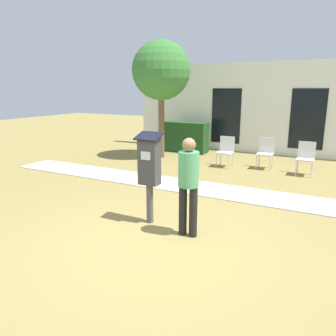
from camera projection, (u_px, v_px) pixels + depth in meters
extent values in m
plane|color=olive|center=(155.00, 239.00, 5.13)|extent=(40.00, 40.00, 0.00)
cube|color=#B7B2A8|center=(216.00, 190.00, 7.56)|extent=(12.00, 1.10, 0.02)
cube|color=white|center=(266.00, 109.00, 11.52)|extent=(10.00, 0.24, 3.20)
cube|color=black|center=(226.00, 116.00, 12.11)|extent=(1.10, 0.02, 2.00)
cube|color=black|center=(307.00, 119.00, 10.85)|extent=(1.10, 0.02, 2.00)
cylinder|color=#4C4C4C|center=(150.00, 203.00, 5.71)|extent=(0.12, 0.12, 0.70)
cube|color=#38383D|center=(149.00, 161.00, 5.53)|extent=(0.34, 0.22, 0.80)
cube|color=silver|center=(146.00, 156.00, 5.41)|extent=(0.18, 0.01, 0.14)
cube|color=black|center=(149.00, 136.00, 5.43)|extent=(0.44, 0.31, 0.12)
cylinder|color=black|center=(183.00, 210.00, 5.23)|extent=(0.13, 0.13, 0.82)
cylinder|color=black|center=(193.00, 212.00, 5.15)|extent=(0.13, 0.13, 0.82)
cylinder|color=#4C9E66|center=(189.00, 169.00, 5.03)|extent=(0.32, 0.32, 0.55)
sphere|color=#8C6647|center=(189.00, 145.00, 4.93)|extent=(0.21, 0.21, 0.21)
cylinder|color=silver|center=(216.00, 161.00, 9.74)|extent=(0.03, 0.03, 0.42)
cylinder|color=silver|center=(229.00, 162.00, 9.56)|extent=(0.03, 0.03, 0.42)
cylinder|color=silver|center=(220.00, 158.00, 10.06)|extent=(0.03, 0.03, 0.42)
cylinder|color=silver|center=(232.00, 159.00, 9.89)|extent=(0.03, 0.03, 0.42)
cube|color=silver|center=(225.00, 152.00, 9.76)|extent=(0.44, 0.44, 0.04)
cube|color=silver|center=(227.00, 144.00, 9.88)|extent=(0.44, 0.04, 0.44)
cylinder|color=silver|center=(256.00, 162.00, 9.49)|extent=(0.03, 0.03, 0.42)
cylinder|color=silver|center=(270.00, 164.00, 9.32)|extent=(0.03, 0.03, 0.42)
cylinder|color=silver|center=(259.00, 160.00, 9.82)|extent=(0.03, 0.03, 0.42)
cylinder|color=silver|center=(272.00, 161.00, 9.65)|extent=(0.03, 0.03, 0.42)
cube|color=silver|center=(265.00, 154.00, 9.52)|extent=(0.44, 0.44, 0.04)
cube|color=silver|center=(267.00, 145.00, 9.63)|extent=(0.44, 0.04, 0.44)
cylinder|color=silver|center=(296.00, 168.00, 8.77)|extent=(0.03, 0.03, 0.42)
cylinder|color=silver|center=(311.00, 170.00, 8.60)|extent=(0.03, 0.03, 0.42)
cylinder|color=silver|center=(298.00, 166.00, 9.10)|extent=(0.03, 0.03, 0.42)
cylinder|color=silver|center=(312.00, 167.00, 8.93)|extent=(0.03, 0.03, 0.42)
cube|color=silver|center=(305.00, 159.00, 8.80)|extent=(0.44, 0.44, 0.04)
cube|color=silver|center=(307.00, 150.00, 8.91)|extent=(0.44, 0.04, 0.44)
cube|color=#1E471E|center=(186.00, 137.00, 12.07)|extent=(1.61, 0.60, 1.10)
cylinder|color=brown|center=(161.00, 125.00, 10.98)|extent=(0.20, 0.20, 2.20)
sphere|color=#387533|center=(161.00, 70.00, 10.56)|extent=(1.90, 1.90, 1.90)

